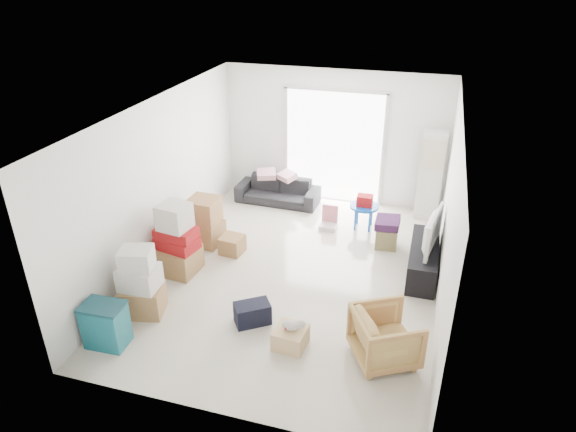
# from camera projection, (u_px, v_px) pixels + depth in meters

# --- Properties ---
(room_shell) EXTENTS (4.98, 6.48, 3.18)m
(room_shell) POSITION_uv_depth(u_px,v_px,m) (294.00, 198.00, 7.73)
(room_shell) COLOR beige
(room_shell) RESTS_ON ground
(sliding_door) EXTENTS (2.10, 0.04, 2.33)m
(sliding_door) POSITION_uv_depth(u_px,v_px,m) (334.00, 142.00, 10.32)
(sliding_door) COLOR white
(sliding_door) RESTS_ON room_shell
(ac_tower) EXTENTS (0.45, 0.30, 1.75)m
(ac_tower) POSITION_uv_depth(u_px,v_px,m) (430.00, 176.00, 9.73)
(ac_tower) COLOR silver
(ac_tower) RESTS_ON room_shell
(tv_console) EXTENTS (0.44, 1.47, 0.49)m
(tv_console) POSITION_uv_depth(u_px,v_px,m) (423.00, 260.00, 8.25)
(tv_console) COLOR black
(tv_console) RESTS_ON room_shell
(television) EXTENTS (0.75, 1.11, 0.13)m
(television) POSITION_uv_depth(u_px,v_px,m) (426.00, 243.00, 8.11)
(television) COLOR black
(television) RESTS_ON tv_console
(sofa) EXTENTS (1.72, 0.55, 0.67)m
(sofa) POSITION_uv_depth(u_px,v_px,m) (278.00, 187.00, 10.59)
(sofa) COLOR black
(sofa) RESTS_ON room_shell
(pillow_left) EXTENTS (0.44, 0.40, 0.12)m
(pillow_left) POSITION_uv_depth(u_px,v_px,m) (266.00, 168.00, 10.50)
(pillow_left) COLOR #D299A2
(pillow_left) RESTS_ON sofa
(pillow_right) EXTENTS (0.50, 0.48, 0.13)m
(pillow_right) POSITION_uv_depth(u_px,v_px,m) (287.00, 169.00, 10.40)
(pillow_right) COLOR #D299A2
(pillow_right) RESTS_ON sofa
(armchair) EXTENTS (0.98, 1.00, 0.78)m
(armchair) POSITION_uv_depth(u_px,v_px,m) (386.00, 334.00, 6.41)
(armchair) COLOR tan
(armchair) RESTS_ON room_shell
(storage_bins) EXTENTS (0.56, 0.40, 0.63)m
(storage_bins) POSITION_uv_depth(u_px,v_px,m) (106.00, 325.00, 6.69)
(storage_bins) COLOR #125867
(storage_bins) RESTS_ON room_shell
(box_stack_a) EXTENTS (0.67, 0.60, 1.05)m
(box_stack_a) POSITION_uv_depth(u_px,v_px,m) (141.00, 285.00, 7.23)
(box_stack_a) COLOR olive
(box_stack_a) RESTS_ON room_shell
(box_stack_b) EXTENTS (0.72, 0.63, 1.20)m
(box_stack_b) POSITION_uv_depth(u_px,v_px,m) (177.00, 243.00, 8.17)
(box_stack_b) COLOR olive
(box_stack_b) RESTS_ON room_shell
(box_stack_c) EXTENTS (0.65, 0.57, 0.87)m
(box_stack_c) POSITION_uv_depth(u_px,v_px,m) (205.00, 222.00, 9.03)
(box_stack_c) COLOR olive
(box_stack_c) RESTS_ON room_shell
(loose_box) EXTENTS (0.41, 0.41, 0.31)m
(loose_box) POSITION_uv_depth(u_px,v_px,m) (232.00, 245.00, 8.85)
(loose_box) COLOR olive
(loose_box) RESTS_ON room_shell
(duffel_bag) EXTENTS (0.57, 0.52, 0.31)m
(duffel_bag) POSITION_uv_depth(u_px,v_px,m) (252.00, 313.00, 7.16)
(duffel_bag) COLOR black
(duffel_bag) RESTS_ON room_shell
(ottoman) EXTENTS (0.40, 0.40, 0.37)m
(ottoman) POSITION_uv_depth(u_px,v_px,m) (386.00, 237.00, 9.03)
(ottoman) COLOR olive
(ottoman) RESTS_ON room_shell
(blanket) EXTENTS (0.41, 0.41, 0.14)m
(blanket) POSITION_uv_depth(u_px,v_px,m) (387.00, 224.00, 8.91)
(blanket) COLOR #3E1B44
(blanket) RESTS_ON ottoman
(kids_table) EXTENTS (0.54, 0.54, 0.67)m
(kids_table) POSITION_uv_depth(u_px,v_px,m) (364.00, 205.00, 9.52)
(kids_table) COLOR #0C47B0
(kids_table) RESTS_ON room_shell
(toy_walker) EXTENTS (0.32, 0.28, 0.43)m
(toy_walker) POSITION_uv_depth(u_px,v_px,m) (329.00, 222.00, 9.69)
(toy_walker) COLOR silver
(toy_walker) RESTS_ON room_shell
(wood_crate) EXTENTS (0.44, 0.44, 0.27)m
(wood_crate) POSITION_uv_depth(u_px,v_px,m) (290.00, 337.00, 6.74)
(wood_crate) COLOR #DCB17F
(wood_crate) RESTS_ON room_shell
(plush_bunny) EXTENTS (0.31, 0.17, 0.15)m
(plush_bunny) POSITION_uv_depth(u_px,v_px,m) (293.00, 325.00, 6.64)
(plush_bunny) COLOR #B2ADA8
(plush_bunny) RESTS_ON wood_crate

